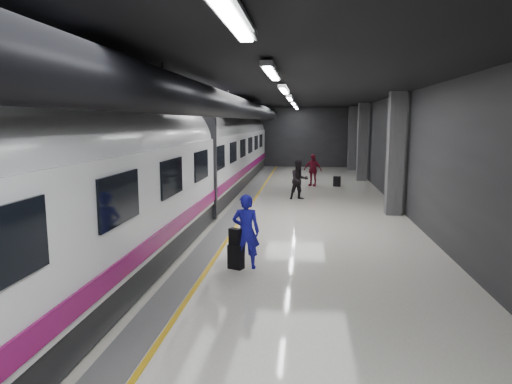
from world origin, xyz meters
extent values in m
plane|color=white|center=(0.00, 0.00, 0.00)|extent=(40.00, 40.00, 0.00)
cube|color=black|center=(0.00, 0.00, 4.50)|extent=(10.00, 40.00, 0.02)
cube|color=#28282B|center=(0.00, 20.00, 2.25)|extent=(10.00, 0.02, 4.50)
cube|color=#28282B|center=(-5.00, 0.00, 2.25)|extent=(0.02, 40.00, 4.50)
cube|color=#28282B|center=(5.00, 0.00, 2.25)|extent=(0.02, 40.00, 4.50)
cube|color=slate|center=(-1.35, 0.00, 0.01)|extent=(0.65, 39.80, 0.01)
cube|color=yellow|center=(-0.95, 0.00, 0.01)|extent=(0.10, 39.80, 0.01)
cylinder|color=black|center=(-1.30, 0.00, 3.95)|extent=(0.80, 38.00, 0.80)
cube|color=silver|center=(0.60, -11.00, 4.40)|extent=(0.22, 2.60, 0.10)
cube|color=silver|center=(0.60, -6.00, 4.40)|extent=(0.22, 2.60, 0.10)
cube|color=silver|center=(0.60, -1.00, 4.40)|extent=(0.22, 2.60, 0.10)
cube|color=silver|center=(0.60, 4.00, 4.40)|extent=(0.22, 2.60, 0.10)
cube|color=silver|center=(0.60, 9.00, 4.40)|extent=(0.22, 2.60, 0.10)
cube|color=silver|center=(0.60, 14.00, 4.40)|extent=(0.22, 2.60, 0.10)
cube|color=silver|center=(0.60, 18.00, 4.40)|extent=(0.22, 2.60, 0.10)
cube|color=#515154|center=(4.55, 2.00, 2.25)|extent=(0.55, 0.55, 4.50)
cube|color=#515154|center=(4.55, 12.00, 2.25)|extent=(0.55, 0.55, 4.50)
cube|color=#515154|center=(4.55, 18.00, 2.25)|extent=(0.55, 0.55, 4.50)
cube|color=black|center=(-3.25, 0.00, 0.35)|extent=(2.80, 38.00, 0.60)
cube|color=white|center=(-3.25, 0.00, 1.75)|extent=(2.90, 38.00, 2.20)
cylinder|color=white|center=(-3.25, 0.00, 2.70)|extent=(2.80, 38.00, 2.80)
cube|color=#810B55|center=(-1.78, 0.00, 0.95)|extent=(0.04, 38.00, 0.35)
cube|color=black|center=(-3.25, 0.00, 2.00)|extent=(3.05, 0.25, 3.80)
cube|color=black|center=(-1.78, -11.00, 2.15)|extent=(0.05, 1.60, 0.85)
cube|color=black|center=(-1.78, -8.00, 2.15)|extent=(0.05, 1.60, 0.85)
cube|color=black|center=(-1.78, -5.00, 2.15)|extent=(0.05, 1.60, 0.85)
cube|color=black|center=(-1.78, -2.00, 2.15)|extent=(0.05, 1.60, 0.85)
cube|color=black|center=(-1.78, 1.00, 2.15)|extent=(0.05, 1.60, 0.85)
cube|color=black|center=(-1.78, 4.00, 2.15)|extent=(0.05, 1.60, 0.85)
cube|color=black|center=(-1.78, 7.00, 2.15)|extent=(0.05, 1.60, 0.85)
cube|color=black|center=(-1.78, 10.00, 2.15)|extent=(0.05, 1.60, 0.85)
cube|color=black|center=(-1.78, 13.00, 2.15)|extent=(0.05, 1.60, 0.85)
cube|color=black|center=(-1.78, 16.00, 2.15)|extent=(0.05, 1.60, 0.85)
imported|color=#1A1AC7|center=(-0.07, -4.89, 0.88)|extent=(0.65, 0.44, 1.77)
cube|color=black|center=(-0.30, -4.97, 0.29)|extent=(0.41, 0.34, 0.57)
cube|color=black|center=(-0.31, -4.98, 0.77)|extent=(0.33, 0.27, 0.39)
imported|color=black|center=(1.01, 4.87, 0.88)|extent=(1.05, 0.95, 1.76)
imported|color=maroon|center=(1.67, 9.41, 0.86)|extent=(1.09, 0.78, 1.71)
cube|color=black|center=(2.97, 9.31, 0.27)|extent=(0.42, 0.32, 0.54)
camera|label=1|loc=(1.30, -15.19, 3.42)|focal=32.00mm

